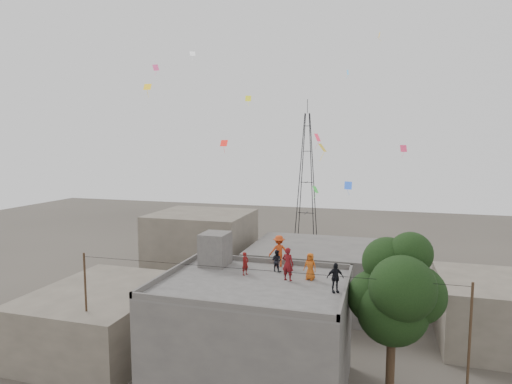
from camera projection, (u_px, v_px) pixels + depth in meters
main_building at (253, 337)px, 23.28m from camera, size 10.00×8.00×6.10m
parapet at (253, 280)px, 22.94m from camera, size 10.00×8.00×0.30m
stair_head_box at (215, 249)px, 26.23m from camera, size 1.60×1.80×2.00m
neighbor_west at (103, 318)px, 28.41m from camera, size 8.00×10.00×4.00m
neighbor_north at (323, 275)px, 36.13m from camera, size 12.00×9.00×5.00m
neighbor_northwest at (202, 249)px, 41.31m from camera, size 9.00×8.00×7.00m
neighbor_east at (493, 312)px, 28.96m from camera, size 7.00×8.00×4.40m
tree at (396, 292)px, 21.44m from camera, size 4.90×4.60×9.10m
utility_line at (255, 334)px, 21.87m from camera, size 20.12×0.62×7.40m
transmission_tower at (307, 176)px, 61.89m from camera, size 2.97×2.97×20.01m
person_red_adult at (288, 264)px, 23.20m from camera, size 0.76×0.60×1.83m
person_orange_child at (310, 266)px, 23.36m from camera, size 0.82×0.64×1.48m
person_dark_child at (277, 261)px, 24.91m from camera, size 0.74×0.65×1.28m
person_dark_adult at (335, 278)px, 21.33m from camera, size 0.95×0.72×1.50m
person_orange_adult at (279, 251)px, 25.91m from camera, size 1.41×1.11×1.91m
person_red_child at (245, 264)px, 24.24m from camera, size 0.49×0.56×1.31m
kites at (294, 122)px, 27.94m from camera, size 16.23×16.33×11.10m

